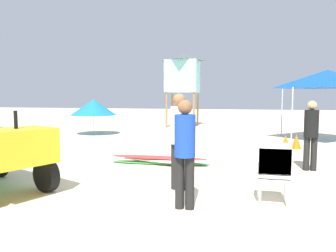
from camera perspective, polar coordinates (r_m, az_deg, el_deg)
The scene contains 11 objects.
ground at distance 6.05m, azimuth -3.39°, elevation -11.35°, with size 80.00×80.00×0.00m, color beige.
stacked_plastic_chairs at distance 5.37m, azimuth 18.43°, elevation -7.09°, with size 0.48×0.48×1.02m.
surfboard_pile at distance 8.16m, azimuth -1.87°, elevation -6.15°, with size 2.59×0.74×0.24m.
lifeguard_near_center at distance 4.86m, azimuth 3.03°, elevation -3.75°, with size 0.32×0.32×1.68m.
lifeguard_near_right at distance 8.13m, azimuth 24.23°, elevation -0.79°, with size 0.32×0.32×1.64m.
lifeguard_far_right at distance 5.88m, azimuth 2.00°, elevation -1.53°, with size 0.32×0.32×1.78m.
popup_canopy at distance 13.91m, azimuth 26.62°, elevation 7.54°, with size 2.97×2.97×2.78m.
lifeguard_tower at distance 18.64m, azimuth 2.65°, elevation 9.52°, with size 1.98×1.98×4.25m.
beach_umbrella_left at distance 15.06m, azimuth -13.19°, elevation 3.29°, with size 2.09×2.09×1.63m.
traffic_cone_near at distance 10.22m, azimuth 20.30°, elevation -3.19°, with size 0.41×0.41×0.58m, color orange.
traffic_cone_far at distance 11.50m, azimuth 21.97°, elevation -2.62°, with size 0.33×0.33×0.47m, color orange.
Camera 1 is at (1.64, -5.56, 1.72)m, focal length 34.07 mm.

